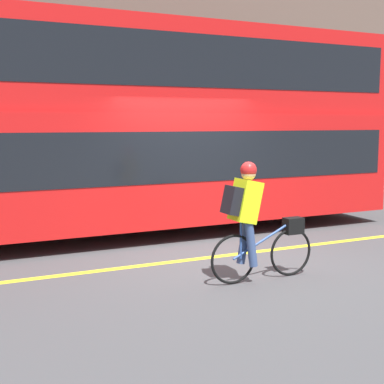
{
  "coord_description": "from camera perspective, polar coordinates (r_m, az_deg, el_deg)",
  "views": [
    {
      "loc": [
        -3.83,
        -6.95,
        2.08
      ],
      "look_at": [
        -0.28,
        0.53,
        1.0
      ],
      "focal_mm": 50.0,
      "sensor_mm": 36.0,
      "label": 1
    }
  ],
  "objects": [
    {
      "name": "ground_plane",
      "position": [
        8.2,
        3.36,
        -7.27
      ],
      "size": [
        80.0,
        80.0,
        0.0
      ],
      "primitive_type": "plane",
      "color": "#424244"
    },
    {
      "name": "road_center_line",
      "position": [
        8.4,
        2.6,
        -6.89
      ],
      "size": [
        50.0,
        0.14,
        0.01
      ],
      "primitive_type": "cube",
      "color": "yellow",
      "rests_on": "ground_plane"
    },
    {
      "name": "sidewalk_curb",
      "position": [
        13.81,
        -9.05,
        -1.03
      ],
      "size": [
        60.0,
        2.39,
        0.14
      ],
      "color": "gray",
      "rests_on": "ground_plane"
    },
    {
      "name": "building_facade",
      "position": [
        14.99,
        -10.78,
        11.48
      ],
      "size": [
        60.0,
        0.3,
        6.34
      ],
      "color": "brown",
      "rests_on": "ground_plane"
    },
    {
      "name": "bus",
      "position": [
        9.96,
        -7.55,
        7.56
      ],
      "size": [
        10.48,
        2.57,
        3.82
      ],
      "color": "black",
      "rests_on": "ground_plane"
    },
    {
      "name": "cyclist_on_bike",
      "position": [
        6.99,
        6.48,
        -2.7
      ],
      "size": [
        1.56,
        0.32,
        1.58
      ],
      "color": "black",
      "rests_on": "ground_plane"
    }
  ]
}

